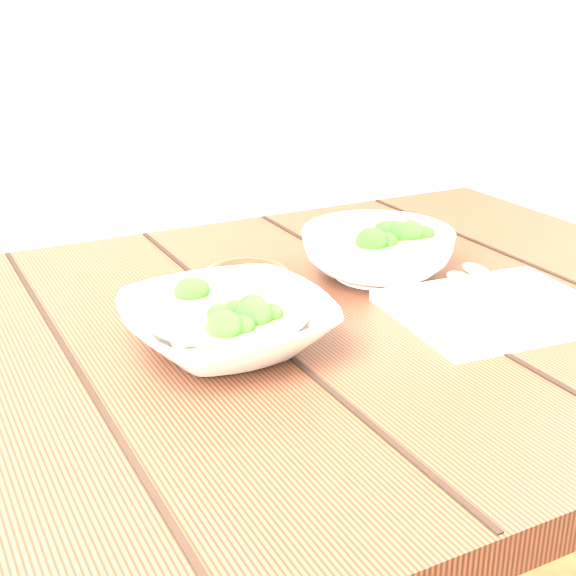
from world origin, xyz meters
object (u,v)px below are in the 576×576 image
at_px(soup_bowl_back, 377,251).
at_px(napkin, 496,309).
at_px(table, 274,419).
at_px(soup_bowl_front, 227,323).
at_px(trivet, 246,280).

height_order(soup_bowl_back, napkin, soup_bowl_back).
xyz_separation_m(table, soup_bowl_front, (-0.07, -0.03, 0.15)).
bearing_deg(table, napkin, -20.46).
bearing_deg(napkin, soup_bowl_back, 112.05).
bearing_deg(trivet, napkin, -41.44).
bearing_deg(napkin, trivet, 144.07).
relative_size(trivet, napkin, 0.51).
height_order(soup_bowl_front, trivet, soup_bowl_front).
bearing_deg(soup_bowl_front, table, 24.28).
distance_m(soup_bowl_front, napkin, 0.32).
height_order(table, napkin, napkin).
xyz_separation_m(table, napkin, (0.24, -0.09, 0.13)).
relative_size(soup_bowl_back, trivet, 1.76).
distance_m(soup_bowl_back, trivet, 0.18).
bearing_deg(trivet, soup_bowl_back, -8.95).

